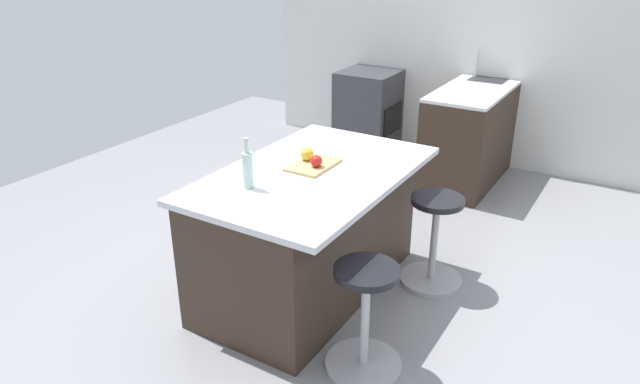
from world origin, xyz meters
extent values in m
plane|color=gray|center=(0.00, 0.00, 0.00)|extent=(7.32, 7.32, 0.00)
cube|color=silver|center=(-2.81, 0.00, 1.33)|extent=(0.12, 4.85, 2.65)
cube|color=#38281E|center=(-2.46, 0.15, 0.45)|extent=(1.80, 0.60, 0.90)
cube|color=silver|center=(-2.46, 0.15, 0.91)|extent=(1.80, 0.60, 0.03)
cube|color=#38383D|center=(-2.69, 0.15, 0.87)|extent=(0.44, 0.36, 0.12)
cylinder|color=#B7B7BC|center=(-2.69, 0.00, 1.07)|extent=(0.02, 0.02, 0.28)
cube|color=#38383D|center=(-2.46, -1.10, 0.45)|extent=(0.60, 0.60, 0.90)
cube|color=black|center=(-2.46, -0.79, 0.40)|extent=(0.44, 0.01, 0.32)
cube|color=#38281E|center=(0.29, -0.16, 0.42)|extent=(1.61, 0.86, 0.85)
cube|color=silver|center=(0.29, -0.11, 0.87)|extent=(1.67, 1.06, 0.04)
cylinder|color=#B7B7BC|center=(-0.24, 0.55, 0.01)|extent=(0.44, 0.44, 0.03)
cylinder|color=#B7B7BC|center=(-0.24, 0.55, 0.32)|extent=(0.05, 0.05, 0.59)
cylinder|color=black|center=(-0.24, 0.55, 0.63)|extent=(0.36, 0.36, 0.04)
cylinder|color=#B7B7BC|center=(0.81, 0.55, 0.01)|extent=(0.44, 0.44, 0.03)
cylinder|color=#B7B7BC|center=(0.81, 0.55, 0.32)|extent=(0.05, 0.05, 0.59)
cylinder|color=black|center=(0.81, 0.55, 0.63)|extent=(0.36, 0.36, 0.04)
cube|color=tan|center=(0.21, -0.15, 0.90)|extent=(0.36, 0.24, 0.02)
sphere|color=red|center=(0.25, -0.11, 0.95)|extent=(0.08, 0.08, 0.08)
sphere|color=gold|center=(0.18, -0.22, 0.95)|extent=(0.09, 0.09, 0.09)
cylinder|color=silver|center=(0.71, -0.30, 1.00)|extent=(0.06, 0.06, 0.22)
cylinder|color=silver|center=(0.71, -0.30, 1.15)|extent=(0.03, 0.03, 0.08)
cylinder|color=#B7B7BC|center=(0.71, -0.30, 1.19)|extent=(0.03, 0.03, 0.02)
camera|label=1|loc=(3.20, 1.71, 2.29)|focal=32.63mm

